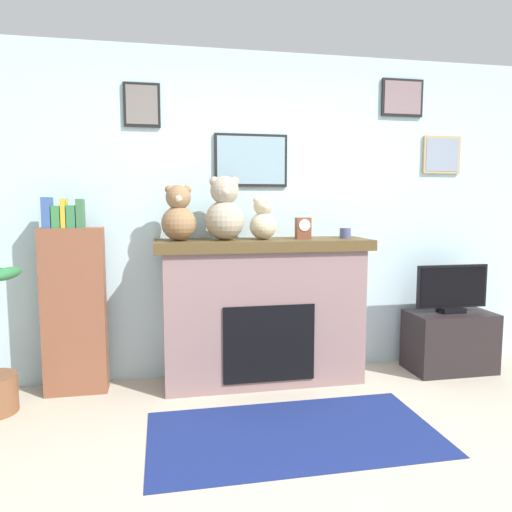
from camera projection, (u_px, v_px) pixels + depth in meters
The scene contains 11 objects.
back_wall at pixel (257, 215), 3.97m from camera, with size 5.20×0.15×2.60m.
fireplace at pixel (263, 310), 3.76m from camera, with size 1.65×0.52×1.13m.
bookshelf at pixel (74, 305), 3.51m from camera, with size 0.44×0.16×1.45m.
tv_stand at pixel (449, 341), 4.04m from camera, with size 0.69×0.40×0.50m, color black.
television at pixel (452, 289), 3.99m from camera, with size 0.63×0.14×0.40m.
area_rug at pixel (294, 433), 2.94m from camera, with size 1.76×0.93×0.01m, color navy.
candle_jar at pixel (345, 233), 3.81m from camera, with size 0.09×0.09×0.08m, color #4C517A.
mantel_clock at pixel (303, 228), 3.74m from camera, with size 0.11×0.08×0.17m.
teddy_bear_tan at pixel (179, 216), 3.54m from camera, with size 0.26×0.26×0.41m.
teddy_bear_grey at pixel (225, 211), 3.60m from camera, with size 0.30×0.30×0.48m.
teddy_bear_brown at pixel (263, 220), 3.67m from camera, with size 0.21×0.21×0.33m.
Camera 1 is at (-0.78, -1.91, 1.41)m, focal length 33.71 mm.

